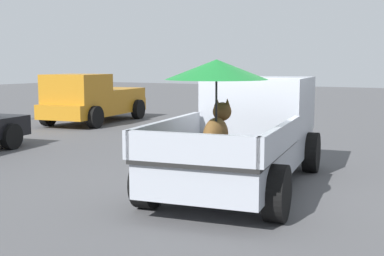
% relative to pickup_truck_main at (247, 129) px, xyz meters
% --- Properties ---
extents(ground_plane, '(80.00, 80.00, 0.00)m').
position_rel_pickup_truck_main_xyz_m(ground_plane, '(-0.37, -0.05, -0.98)').
color(ground_plane, '#4C4C4F').
extents(pickup_truck_main, '(5.28, 2.87, 2.23)m').
position_rel_pickup_truck_main_xyz_m(pickup_truck_main, '(0.00, 0.00, 0.00)').
color(pickup_truck_main, black).
rests_on(pickup_truck_main, ground).
extents(pickup_truck_red, '(5.01, 2.73, 1.80)m').
position_rel_pickup_truck_main_xyz_m(pickup_truck_red, '(6.05, 8.76, -0.11)').
color(pickup_truck_red, black).
rests_on(pickup_truck_red, ground).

